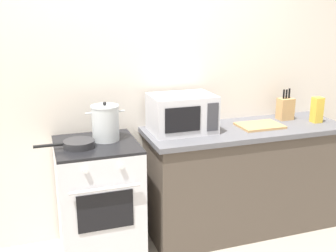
# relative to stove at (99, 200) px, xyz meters

# --- Properties ---
(back_wall) EXTENTS (4.40, 0.10, 2.50)m
(back_wall) POSITION_rel_stove_xyz_m (0.65, 0.37, 0.79)
(back_wall) COLOR silver
(back_wall) RESTS_ON ground_plane
(lower_cabinet_right) EXTENTS (1.64, 0.56, 0.88)m
(lower_cabinet_right) POSITION_rel_stove_xyz_m (1.25, 0.02, -0.02)
(lower_cabinet_right) COLOR #4C4238
(lower_cabinet_right) RESTS_ON ground_plane
(countertop_right) EXTENTS (1.70, 0.60, 0.04)m
(countertop_right) POSITION_rel_stove_xyz_m (1.25, 0.02, 0.44)
(countertop_right) COLOR #59595E
(countertop_right) RESTS_ON lower_cabinet_right
(stove) EXTENTS (0.60, 0.64, 0.92)m
(stove) POSITION_rel_stove_xyz_m (0.00, 0.00, 0.00)
(stove) COLOR silver
(stove) RESTS_ON ground_plane
(stock_pot) EXTENTS (0.29, 0.21, 0.29)m
(stock_pot) POSITION_rel_stove_xyz_m (0.08, 0.05, 0.59)
(stock_pot) COLOR silver
(stock_pot) RESTS_ON stove
(frying_pan) EXTENTS (0.42, 0.22, 0.05)m
(frying_pan) POSITION_rel_stove_xyz_m (-0.13, -0.05, 0.48)
(frying_pan) COLOR #28282B
(frying_pan) RESTS_ON stove
(microwave) EXTENTS (0.50, 0.37, 0.30)m
(microwave) POSITION_rel_stove_xyz_m (0.70, 0.08, 0.61)
(microwave) COLOR silver
(microwave) RESTS_ON countertop_right
(cutting_board) EXTENTS (0.36, 0.26, 0.02)m
(cutting_board) POSITION_rel_stove_xyz_m (1.36, 0.00, 0.47)
(cutting_board) COLOR tan
(cutting_board) RESTS_ON countertop_right
(knife_block) EXTENTS (0.13, 0.10, 0.28)m
(knife_block) POSITION_rel_stove_xyz_m (1.70, 0.14, 0.56)
(knife_block) COLOR tan
(knife_block) RESTS_ON countertop_right
(pasta_box) EXTENTS (0.08, 0.08, 0.22)m
(pasta_box) POSITION_rel_stove_xyz_m (1.90, -0.03, 0.57)
(pasta_box) COLOR gold
(pasta_box) RESTS_ON countertop_right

